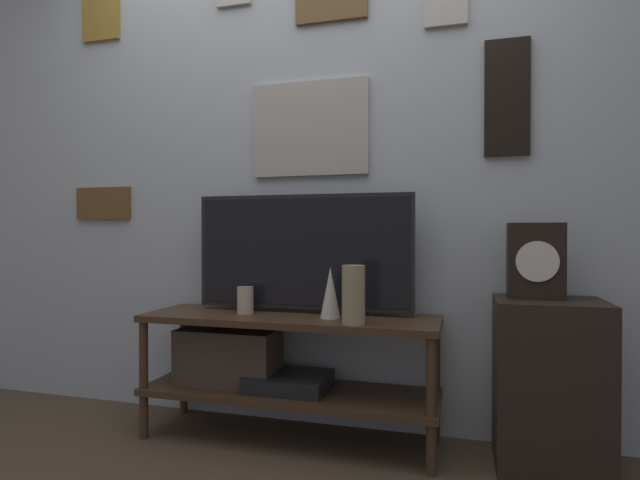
% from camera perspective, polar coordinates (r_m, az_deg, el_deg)
% --- Properties ---
extents(ground_plane, '(12.00, 12.00, 0.00)m').
position_cam_1_polar(ground_plane, '(2.24, -5.79, -23.95)').
color(ground_plane, '#4C3D2D').
extents(wall_back, '(6.40, 0.08, 2.70)m').
position_cam_1_polar(wall_back, '(2.54, -1.67, 10.31)').
color(wall_back, '#B2BCC6').
rests_on(wall_back, ground_plane).
extents(media_console, '(1.35, 0.40, 0.57)m').
position_cam_1_polar(media_console, '(2.38, -6.28, -13.41)').
color(media_console, '#422D1E').
rests_on(media_console, ground_plane).
extents(television, '(1.04, 0.05, 0.55)m').
position_cam_1_polar(television, '(2.34, -2.01, -1.36)').
color(television, black).
rests_on(television, media_console).
extents(vase_tall_ceramic, '(0.10, 0.10, 0.24)m').
position_cam_1_polar(vase_tall_ceramic, '(2.06, 3.85, -6.26)').
color(vase_tall_ceramic, tan).
rests_on(vase_tall_ceramic, media_console).
extents(vase_slim_bronze, '(0.09, 0.09, 0.23)m').
position_cam_1_polar(vase_slim_bronze, '(2.20, 1.19, -6.02)').
color(vase_slim_bronze, beige).
rests_on(vase_slim_bronze, media_console).
extents(candle_jar, '(0.08, 0.08, 0.12)m').
position_cam_1_polar(candle_jar, '(2.36, -8.53, -6.80)').
color(candle_jar, '#C1B29E').
rests_on(candle_jar, media_console).
extents(side_table, '(0.42, 0.35, 0.67)m').
position_cam_1_polar(side_table, '(2.27, 24.75, -14.69)').
color(side_table, black).
rests_on(side_table, ground_plane).
extents(mantel_clock, '(0.22, 0.11, 0.31)m').
position_cam_1_polar(mantel_clock, '(2.20, 23.41, -2.19)').
color(mantel_clock, black).
rests_on(mantel_clock, side_table).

